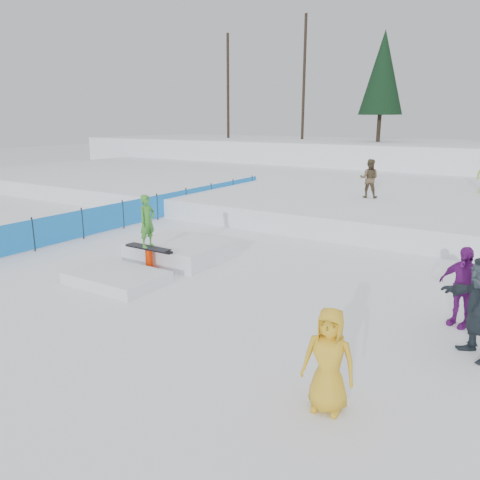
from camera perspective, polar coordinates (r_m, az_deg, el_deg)
The scene contains 8 objects.
ground at distance 10.88m, azimuth -7.98°, elevation -7.50°, with size 120.00×120.00×0.00m, color white.
snow_berm at distance 38.30m, azimuth 22.77°, elevation 9.10°, with size 60.00×14.00×2.40m, color white.
snow_midrise at distance 24.80m, azimuth 16.73°, elevation 5.41°, with size 50.00×18.00×0.80m, color white.
safety_fence at distance 19.66m, azimuth -10.07°, elevation 4.01°, with size 0.05×16.00×1.10m.
walker_olive at distance 20.75m, azimuth 15.47°, elevation 7.24°, with size 0.79×0.62×1.64m, color brown.
spectator_purple at distance 10.31m, azimuth 25.47°, elevation -5.16°, with size 0.97×0.40×1.66m, color #6E1779.
spectator_yellow at distance 6.87m, azimuth 10.78°, elevation -14.19°, with size 0.76×0.49×1.55m, color gold.
jib_rail_feature at distance 13.47m, azimuth -9.33°, elevation -1.84°, with size 2.60×4.40×2.11m.
Camera 1 is at (6.63, -7.61, 4.04)m, focal length 35.00 mm.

